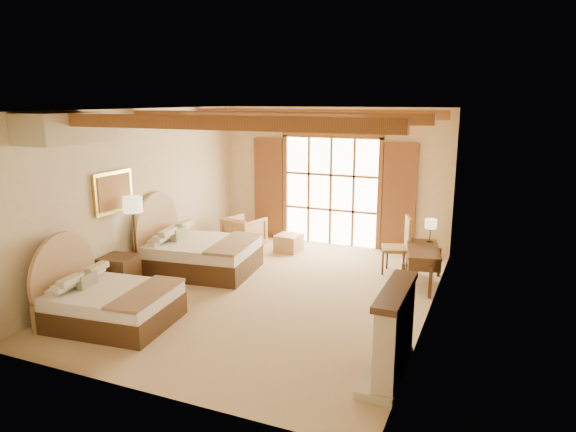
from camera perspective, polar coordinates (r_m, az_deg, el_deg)
The scene contains 19 objects.
floor at distance 9.29m, azimuth -2.06°, elevation -8.41°, with size 7.00×7.00×0.00m, color #CFB48A.
wall_back at distance 12.06m, azimuth 4.90°, elevation 4.36°, with size 5.50×5.50×0.00m, color beige.
wall_left at distance 10.29m, azimuth -16.19°, elevation 2.44°, with size 7.00×7.00×0.00m, color beige.
wall_right at distance 8.10m, azimuth 15.79°, elevation -0.25°, with size 7.00×7.00×0.00m, color beige.
ceiling at distance 8.66m, azimuth -2.24°, elevation 11.73°, with size 7.00×7.00×0.00m, color #A97332.
ceiling_beams at distance 8.67m, azimuth -2.23°, elevation 10.93°, with size 5.39×4.60×0.18m, color #8F5D28, non-canonical shape.
french_doors at distance 12.06m, azimuth 4.78°, elevation 2.68°, with size 3.95×0.08×2.60m.
fireplace at distance 6.60m, azimuth 11.56°, elevation -13.09°, with size 0.46×1.40×1.16m.
painting at distance 9.67m, azimuth -18.80°, elevation 2.53°, with size 0.06×0.95×0.75m.
canopy_valance at distance 8.44m, azimuth -23.47°, elevation 8.96°, with size 0.70×1.40×0.45m, color beige.
bed_near at distance 8.47m, azimuth -19.66°, elevation -8.74°, with size 1.95×1.55×1.20m.
bed_far at distance 10.45m, azimuth -10.31°, elevation -3.80°, with size 2.25×1.79×1.36m.
nightstand at distance 9.62m, azimuth -18.22°, elevation -6.20°, with size 0.56×0.56×0.67m, color #412E17.
floor_lamp at distance 9.79m, azimuth -16.83°, elevation 0.67°, with size 0.35×0.35×1.64m.
armchair at distance 11.94m, azimuth -4.88°, elevation -1.78°, with size 0.78×0.80×0.73m, color tan.
ottoman at distance 11.64m, azimuth 0.07°, elevation -3.00°, with size 0.52×0.52×0.38m, color tan.
desk at distance 9.82m, azimuth 14.69°, elevation -5.29°, with size 0.81×1.41×0.71m.
desk_chair at distance 10.35m, azimuth 12.00°, elevation -4.36°, with size 0.65×0.64×1.15m.
desk_lamp at distance 10.10m, azimuth 15.58°, elevation -0.93°, with size 0.22×0.22×0.44m.
Camera 1 is at (3.66, -7.85, 3.37)m, focal length 32.00 mm.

